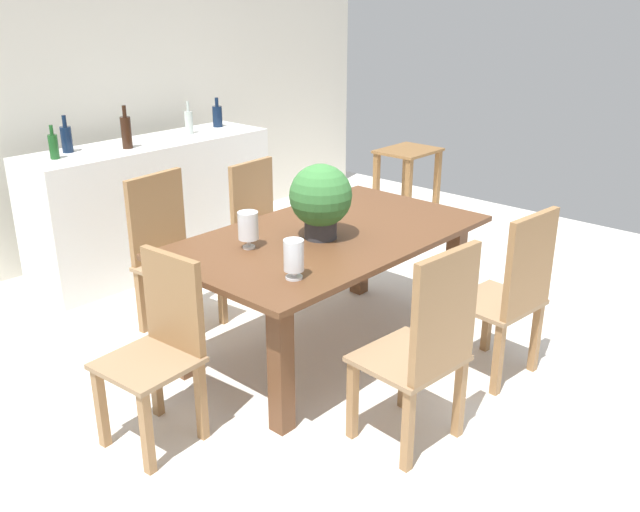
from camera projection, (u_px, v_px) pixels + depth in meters
ground_plane at (328, 348)px, 4.31m from camera, size 7.04×7.04×0.00m
back_wall at (83, 96)px, 5.47m from camera, size 6.40×0.10×2.60m
dining_table at (328, 253)px, 4.09m from camera, size 1.90×1.09×0.75m
chair_head_end at (161, 342)px, 3.30m from camera, size 0.44×0.44×0.94m
chair_far_left at (168, 245)px, 4.43m from camera, size 0.51×0.45×1.01m
chair_far_right at (264, 220)px, 5.04m from camera, size 0.49×0.51×0.94m
chair_near_right at (513, 289)px, 3.79m from camera, size 0.49×0.44×1.00m
chair_near_left at (427, 342)px, 3.19m from camera, size 0.50×0.46×1.04m
flower_centerpiece at (321, 198)px, 3.89m from camera, size 0.36×0.36×0.43m
crystal_vase_left at (294, 257)px, 3.38m from camera, size 0.10×0.10×0.20m
crystal_vase_center_near at (248, 226)px, 3.77m from camera, size 0.11×0.11×0.21m
wine_glass at (305, 200)px, 4.34m from camera, size 0.07×0.07×0.14m
kitchen_counter at (154, 204)px, 5.47m from camera, size 1.98×0.58×1.00m
wine_bottle_clear at (54, 146)px, 4.74m from camera, size 0.06×0.06×0.23m
wine_bottle_green at (189, 122)px, 5.57m from camera, size 0.07×0.07×0.26m
wine_bottle_dark at (126, 132)px, 5.04m from camera, size 0.08×0.08×0.31m
wine_bottle_amber at (217, 116)px, 5.85m from camera, size 0.08×0.08×0.25m
wine_bottle_tall at (67, 138)px, 4.93m from camera, size 0.08×0.08×0.26m
side_table at (407, 170)px, 6.49m from camera, size 0.55×0.45×0.70m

